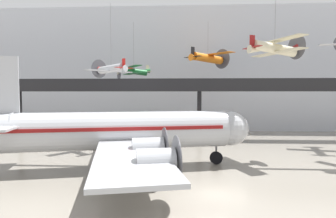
{
  "coord_description": "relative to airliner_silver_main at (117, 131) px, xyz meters",
  "views": [
    {
      "loc": [
        -2.28,
        -21.7,
        7.37
      ],
      "look_at": [
        -4.13,
        10.19,
        5.65
      ],
      "focal_mm": 32.0,
      "sensor_mm": 36.0,
      "label": 1
    }
  ],
  "objects": [
    {
      "name": "ground_plane",
      "position": [
        8.92,
        -6.84,
        -3.65
      ],
      "size": [
        260.0,
        260.0,
        0.0
      ],
      "primitive_type": "plane",
      "color": "gray"
    },
    {
      "name": "suspended_plane_cream_biplane",
      "position": [
        16.42,
        5.14,
        8.61
      ],
      "size": [
        6.72,
        7.8,
        7.97
      ],
      "rotation": [
        0.0,
        0.0,
        0.38
      ],
      "color": "beige"
    },
    {
      "name": "mezzanine_walkway",
      "position": [
        8.92,
        19.45,
        4.31
      ],
      "size": [
        110.0,
        3.2,
        9.62
      ],
      "color": "black",
      "rests_on": "ground"
    },
    {
      "name": "suspended_plane_silver_racer",
      "position": [
        -3.14,
        10.48,
        6.86
      ],
      "size": [
        5.86,
        6.25,
        9.6
      ],
      "rotation": [
        0.0,
        0.0,
        2.48
      ],
      "color": "silver"
    },
    {
      "name": "airliner_silver_main",
      "position": [
        0.0,
        0.0,
        0.0
      ],
      "size": [
        27.19,
        31.45,
        10.68
      ],
      "rotation": [
        0.0,
        0.0,
        0.23
      ],
      "color": "#B7BABF",
      "rests_on": "ground"
    },
    {
      "name": "hangar_back_wall",
      "position": [
        8.92,
        31.39,
        8.44
      ],
      "size": [
        140.0,
        3.0,
        24.2
      ],
      "color": "silver",
      "rests_on": "ground"
    },
    {
      "name": "suspended_plane_orange_highwing",
      "position": [
        10.32,
        21.69,
        9.49
      ],
      "size": [
        8.06,
        8.15,
        7.58
      ],
      "rotation": [
        0.0,
        0.0,
        0.74
      ],
      "color": "orange"
    },
    {
      "name": "suspended_plane_green_biplane",
      "position": [
        -1.99,
        20.97,
        7.34
      ],
      "size": [
        5.82,
        6.53,
        9.55
      ],
      "rotation": [
        0.0,
        0.0,
        3.63
      ],
      "color": "#1E6B33"
    }
  ]
}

